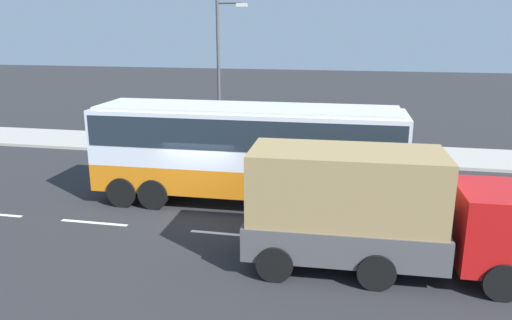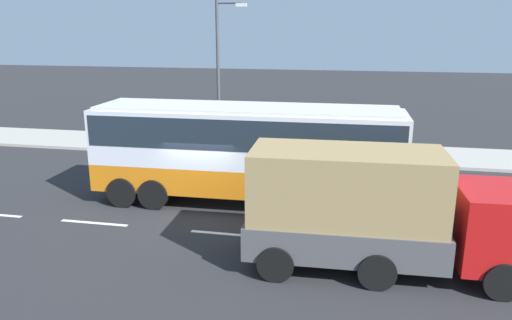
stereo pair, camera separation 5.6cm
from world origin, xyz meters
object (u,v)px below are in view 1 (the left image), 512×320
at_px(coach_bus, 247,144).
at_px(cargo_truck, 375,209).
at_px(pedestrian_near_curb, 275,130).
at_px(street_lamp, 221,69).

xyz_separation_m(coach_bus, cargo_truck, (4.44, -4.36, -0.52)).
xyz_separation_m(coach_bus, pedestrian_near_curb, (-0.22, 7.81, -1.06)).
relative_size(coach_bus, pedestrian_near_curb, 6.27).
distance_m(coach_bus, street_lamp, 7.57).
bearing_deg(coach_bus, cargo_truck, -45.53).
relative_size(cargo_truck, pedestrian_near_curb, 4.12).
relative_size(coach_bus, cargo_truck, 1.52).
bearing_deg(coach_bus, pedestrian_near_curb, 90.55).
xyz_separation_m(pedestrian_near_curb, street_lamp, (-2.56, -1.10, 3.18)).
relative_size(pedestrian_near_curb, street_lamp, 0.24).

